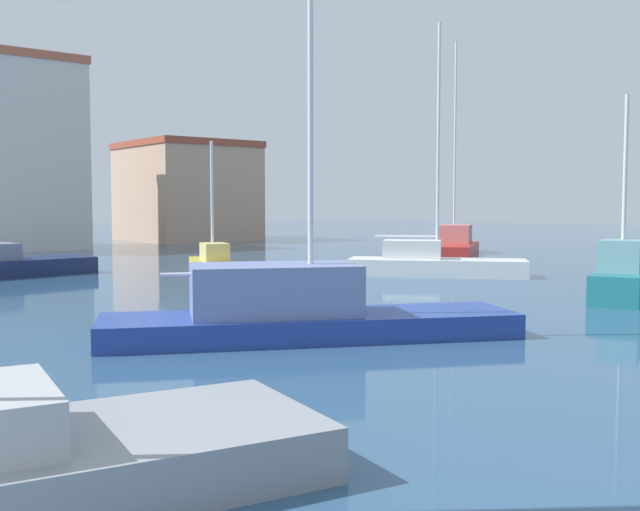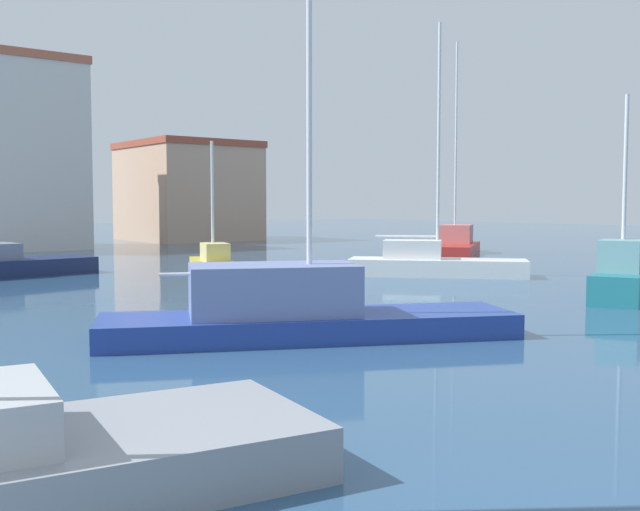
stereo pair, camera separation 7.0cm
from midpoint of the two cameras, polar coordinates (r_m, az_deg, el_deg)
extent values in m
plane|color=#2D5175|center=(28.91, -9.97, -1.81)|extent=(160.00, 160.00, 0.00)
cube|color=white|center=(30.08, 9.01, -0.92)|extent=(6.09, 6.53, 0.69)
cube|color=silver|center=(30.06, 7.14, 0.47)|extent=(2.46, 2.54, 0.75)
cylinder|color=silver|center=(30.07, 9.12, 8.57)|extent=(0.12, 0.12, 9.26)
cylinder|color=silver|center=(30.05, 6.64, 1.48)|extent=(1.68, 1.88, 0.08)
cube|color=#233D93|center=(16.13, -0.69, -5.38)|extent=(8.95, 5.99, 0.53)
cube|color=#6E7DB1|center=(15.89, -3.45, -2.61)|extent=(3.97, 3.24, 1.08)
cylinder|color=silver|center=(16.06, -0.70, 11.61)|extent=(0.12, 0.12, 8.99)
cylinder|color=silver|center=(15.76, -6.41, -1.36)|extent=(2.82, 1.46, 0.08)
cube|color=#1E707A|center=(24.31, 22.15, -2.10)|extent=(4.71, 3.05, 0.87)
cube|color=#6B9CA2|center=(23.72, 22.07, -0.04)|extent=(1.71, 1.60, 0.95)
cylinder|color=silver|center=(24.19, 22.34, 5.13)|extent=(0.12, 0.12, 5.25)
cube|color=#B22823|center=(43.54, 10.29, 0.51)|extent=(7.19, 6.06, 0.59)
cube|color=#C4716E|center=(44.27, 10.41, 1.63)|extent=(2.93, 2.79, 1.07)
cylinder|color=silver|center=(43.60, 10.39, 8.41)|extent=(0.12, 0.12, 11.43)
cube|color=gold|center=(31.51, -8.11, -0.81)|extent=(2.54, 4.54, 0.55)
cube|color=#DFCD77|center=(31.05, -7.96, 0.29)|extent=(1.39, 1.67, 0.72)
cylinder|color=silver|center=(31.41, -8.16, 4.17)|extent=(0.12, 0.12, 4.93)
cube|color=tan|center=(60.04, -10.02, 4.60)|extent=(8.44, 9.58, 7.19)
cube|color=#9E4733|center=(60.21, -10.07, 8.26)|extent=(8.60, 9.77, 0.50)
camera|label=1|loc=(0.03, -89.92, 0.01)|focal=41.90mm
camera|label=2|loc=(0.03, 90.08, -0.01)|focal=41.90mm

